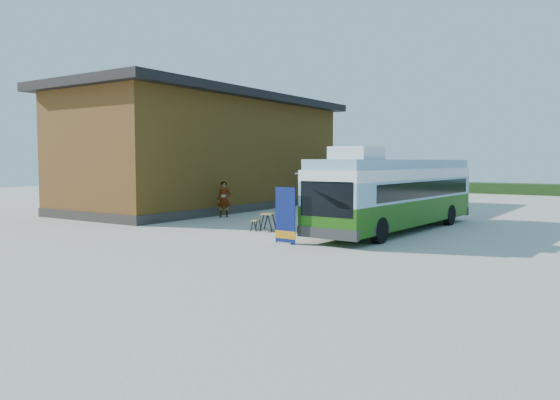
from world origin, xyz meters
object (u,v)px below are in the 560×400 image
Objects in this scene: banner at (285,221)px; person_b at (318,196)px; person_a at (224,199)px; bus at (397,192)px; picnic_table at (268,217)px; slurry_tanker at (362,184)px.

person_b is at bearing 117.87° from banner.
person_a is at bearing 145.69° from banner.
person_b is (-7.86, 6.64, -0.81)m from bus.
bus is 10.32m from person_b.
bus is 6.89× the size of picnic_table.
picnic_table is 6.47m from person_a.
picnic_table is (-4.89, -3.13, -1.18)m from bus.
bus is 1.83× the size of slurry_tanker.
picnic_table is 16.62m from slurry_tanker.
bus is 5.93m from picnic_table.
slurry_tanker is (-0.04, 6.56, 0.47)m from person_b.
person_b is at bearing 26.26° from person_a.
banner is 1.12× the size of person_b.
person_b reaches higher than picnic_table.
person_a is 13.10m from slurry_tanker.
picnic_table is 10.22m from person_b.
bus is at bearing -70.69° from slurry_tanker.
slurry_tanker is (2.45, 12.87, 0.43)m from person_a.
person_a is at bearing -178.57° from bus.
person_b is at bearing 82.57° from picnic_table.
banner is at bearing 51.26° from person_b.
banner is at bearing -105.40° from bus.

